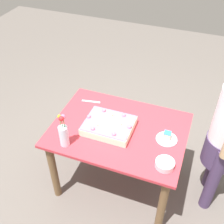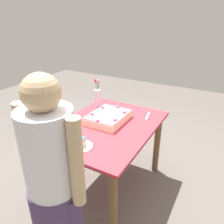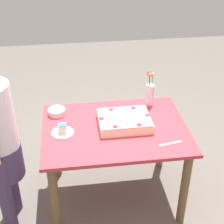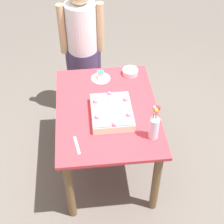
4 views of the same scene
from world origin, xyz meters
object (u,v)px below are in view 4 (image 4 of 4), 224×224
(sheet_cake, at_px, (112,112))
(serving_plate_with_slice, at_px, (101,77))
(flower_vase, at_px, (154,126))
(cake_knife, at_px, (77,145))
(person_standing, at_px, (82,45))
(fruit_bowl, at_px, (130,72))

(sheet_cake, distance_m, serving_plate_with_slice, 0.51)
(sheet_cake, relative_size, flower_vase, 1.31)
(cake_knife, height_order, person_standing, person_standing)
(serving_plate_with_slice, relative_size, person_standing, 0.12)
(serving_plate_with_slice, distance_m, fruit_bowl, 0.29)
(sheet_cake, height_order, fruit_bowl, sheet_cake)
(cake_knife, bearing_deg, fruit_bowl, 137.96)
(serving_plate_with_slice, relative_size, flower_vase, 0.56)
(serving_plate_with_slice, xyz_separation_m, cake_knife, (0.81, -0.25, -0.02))
(fruit_bowl, bearing_deg, person_standing, -134.09)
(flower_vase, xyz_separation_m, fruit_bowl, (-0.83, -0.06, -0.10))
(cake_knife, xyz_separation_m, fruit_bowl, (-0.86, 0.54, 0.02))
(flower_vase, distance_m, fruit_bowl, 0.84)
(flower_vase, bearing_deg, fruit_bowl, -175.74)
(sheet_cake, relative_size, person_standing, 0.28)
(serving_plate_with_slice, bearing_deg, person_standing, -162.41)
(sheet_cake, xyz_separation_m, fruit_bowl, (-0.55, 0.24, -0.01))
(person_standing, bearing_deg, fruit_bowl, 45.91)
(sheet_cake, xyz_separation_m, person_standing, (-0.98, -0.20, 0.05))
(flower_vase, height_order, fruit_bowl, flower_vase)
(flower_vase, height_order, person_standing, person_standing)
(fruit_bowl, relative_size, person_standing, 0.10)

